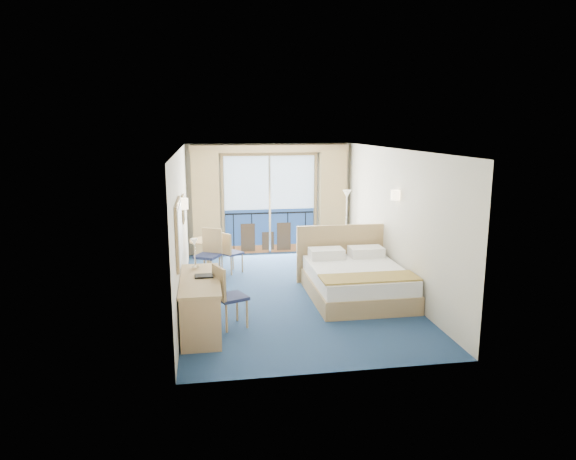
% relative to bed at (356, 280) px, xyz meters
% --- Properties ---
extents(floor, '(6.50, 6.50, 0.00)m').
position_rel_bed_xyz_m(floor, '(-1.13, 0.40, -0.33)').
color(floor, navy).
rests_on(floor, ground).
extents(room_walls, '(4.04, 6.54, 2.72)m').
position_rel_bed_xyz_m(room_walls, '(-1.13, 0.40, 1.45)').
color(room_walls, beige).
rests_on(room_walls, ground).
extents(balcony_door, '(2.36, 0.03, 2.52)m').
position_rel_bed_xyz_m(balcony_door, '(-1.14, 3.62, 0.82)').
color(balcony_door, navy).
rests_on(balcony_door, room_walls).
extents(curtain_left, '(0.65, 0.22, 2.55)m').
position_rel_bed_xyz_m(curtain_left, '(-2.68, 3.47, 0.95)').
color(curtain_left, tan).
rests_on(curtain_left, room_walls).
extents(curtain_right, '(0.65, 0.22, 2.55)m').
position_rel_bed_xyz_m(curtain_right, '(0.42, 3.47, 0.95)').
color(curtain_right, tan).
rests_on(curtain_right, room_walls).
extents(pelmet, '(3.80, 0.25, 0.18)m').
position_rel_bed_xyz_m(pelmet, '(-1.13, 3.50, 2.25)').
color(pelmet, tan).
rests_on(pelmet, room_walls).
extents(mirror, '(0.05, 1.25, 0.95)m').
position_rel_bed_xyz_m(mirror, '(-3.11, -1.10, 1.22)').
color(mirror, tan).
rests_on(mirror, room_walls).
extents(wall_print, '(0.04, 0.42, 0.52)m').
position_rel_bed_xyz_m(wall_print, '(-3.11, 0.85, 1.27)').
color(wall_print, tan).
rests_on(wall_print, room_walls).
extents(sconce_left, '(0.18, 0.18, 0.18)m').
position_rel_bed_xyz_m(sconce_left, '(-3.07, -0.20, 1.52)').
color(sconce_left, beige).
rests_on(sconce_left, room_walls).
extents(sconce_right, '(0.18, 0.18, 0.18)m').
position_rel_bed_xyz_m(sconce_right, '(0.81, 0.25, 1.52)').
color(sconce_right, beige).
rests_on(sconce_right, room_walls).
extents(bed, '(1.85, 2.20, 1.16)m').
position_rel_bed_xyz_m(bed, '(0.00, 0.00, 0.00)').
color(bed, tan).
rests_on(bed, ground).
extents(nightstand, '(0.37, 0.35, 0.49)m').
position_rel_bed_xyz_m(nightstand, '(0.66, 1.43, -0.08)').
color(nightstand, tan).
rests_on(nightstand, ground).
extents(phone, '(0.20, 0.18, 0.07)m').
position_rel_bed_xyz_m(phone, '(0.70, 1.45, 0.20)').
color(phone, beige).
rests_on(phone, nightstand).
extents(armchair, '(1.06, 1.07, 0.71)m').
position_rel_bed_xyz_m(armchair, '(0.29, 2.08, 0.03)').
color(armchair, '#434A52').
rests_on(armchair, ground).
extents(floor_lamp, '(0.22, 0.22, 1.61)m').
position_rel_bed_xyz_m(floor_lamp, '(0.65, 2.99, 0.90)').
color(floor_lamp, silver).
rests_on(floor_lamp, ground).
extents(desk, '(0.60, 1.76, 0.82)m').
position_rel_bed_xyz_m(desk, '(-2.82, -1.60, 0.13)').
color(desk, tan).
rests_on(desk, ground).
extents(desk_chair, '(0.58, 0.57, 1.01)m').
position_rel_bed_xyz_m(desk_chair, '(-2.43, -1.12, 0.25)').
color(desk_chair, '#20274B').
rests_on(desk_chair, ground).
extents(folder, '(0.29, 0.22, 0.03)m').
position_rel_bed_xyz_m(folder, '(-2.76, -1.04, 0.51)').
color(folder, black).
rests_on(folder, desk).
extents(desk_lamp, '(0.13, 0.13, 0.48)m').
position_rel_bed_xyz_m(desk_lamp, '(-2.90, -0.56, 0.86)').
color(desk_lamp, silver).
rests_on(desk_lamp, desk).
extents(round_table, '(0.77, 0.77, 0.69)m').
position_rel_bed_xyz_m(round_table, '(-2.68, 2.20, 0.20)').
color(round_table, tan).
rests_on(round_table, ground).
extents(table_chair_a, '(0.54, 0.54, 0.89)m').
position_rel_bed_xyz_m(table_chair_a, '(-2.23, 1.94, 0.18)').
color(table_chair_a, '#20274B').
rests_on(table_chair_a, ground).
extents(table_chair_b, '(0.61, 0.62, 1.04)m').
position_rel_bed_xyz_m(table_chair_b, '(-2.65, 1.61, 0.26)').
color(table_chair_b, '#20274B').
rests_on(table_chair_b, ground).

